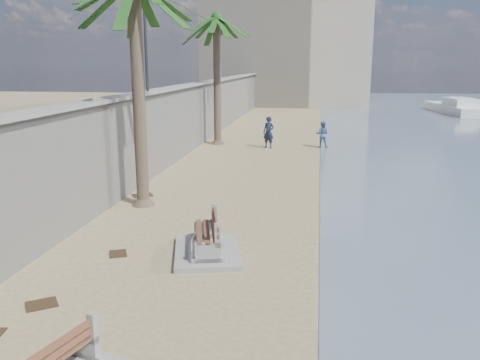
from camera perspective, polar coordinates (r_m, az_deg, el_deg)
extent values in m
plane|color=#9A855E|center=(9.68, -3.56, -16.54)|extent=(140.00, 140.00, 0.00)
cube|color=gray|center=(29.24, -5.25, 7.11)|extent=(0.45, 70.00, 3.50)
cube|color=gray|center=(29.10, -5.33, 10.63)|extent=(0.80, 70.00, 0.12)
cube|color=#B7AA93|center=(60.37, 5.32, 15.17)|extent=(18.00, 12.00, 14.00)
cube|color=gray|center=(13.10, -3.73, -8.04)|extent=(2.14, 2.69, 0.13)
cylinder|color=brown|center=(17.12, -11.29, 8.87)|extent=(0.42, 0.42, 7.18)
cylinder|color=brown|center=(30.08, -2.57, 10.88)|extent=(0.44, 0.44, 7.24)
cylinder|color=#2D2D33|center=(21.41, -10.61, 16.45)|extent=(0.12, 0.12, 5.00)
imported|color=#141E39|center=(28.88, 3.23, 5.63)|extent=(0.87, 0.74, 2.06)
imported|color=#485C96|center=(29.44, 9.23, 5.24)|extent=(0.87, 0.71, 1.67)
cube|color=#382616|center=(11.29, -21.38, -12.86)|extent=(0.76, 0.74, 0.03)
cube|color=#382616|center=(18.98, -10.88, -1.69)|extent=(0.90, 0.85, 0.03)
cube|color=#382616|center=(13.46, -13.53, -8.04)|extent=(0.60, 0.66, 0.03)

